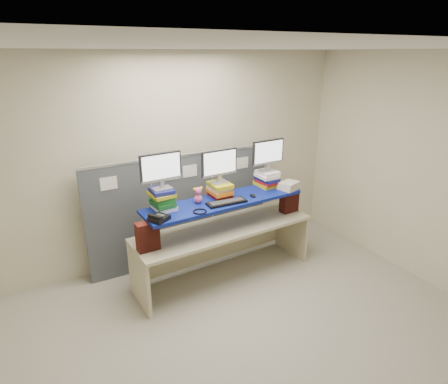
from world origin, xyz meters
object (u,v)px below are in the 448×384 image
blue_board (224,201)px  monitor_right (268,154)px  desk (224,237)px  keyboard (227,202)px  monitor_center (219,164)px  monitor_left (161,169)px  desk_phone (159,218)px

blue_board → monitor_right: (0.74, 0.16, 0.47)m
blue_board → monitor_right: size_ratio=4.23×
desk → monitor_right: (0.74, 0.16, 0.96)m
blue_board → keyboard: 0.13m
monitor_center → monitor_right: 0.74m
monitor_center → monitor_right: (0.74, 0.04, 0.03)m
desk → keyboard: size_ratio=4.80×
desk → blue_board: (-0.00, 0.00, 0.49)m
monitor_left → keyboard: size_ratio=0.98×
keyboard → desk_phone: 0.88m
blue_board → monitor_right: bearing=9.0°
monitor_center → keyboard: (-0.03, -0.24, -0.40)m
desk_phone → monitor_right: bearing=-17.7°
monitor_right → desk_phone: monitor_right is taller
monitor_center → desk_phone: bearing=-163.8°
monitor_right → monitor_center: bearing=-180.0°
keyboard → desk_phone: desk_phone is taller
desk → monitor_center: size_ratio=4.90×
keyboard → monitor_center: bearing=84.7°
monitor_left → desk_phone: 0.55m
blue_board → desk_phone: 0.93m
monitor_right → keyboard: (-0.77, -0.28, -0.44)m
blue_board → monitor_center: (-0.00, 0.12, 0.44)m
keyboard → desk_phone: (-0.87, -0.08, 0.02)m
desk → monitor_center: 0.94m
monitor_left → keyboard: monitor_left is taller
desk → monitor_left: size_ratio=4.90×
desk → monitor_right: 1.22m
blue_board → monitor_center: size_ratio=4.23×
monitor_left → desk_phone: monitor_left is taller
monitor_center → blue_board: bearing=-93.3°
monitor_right → keyboard: bearing=-163.1°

